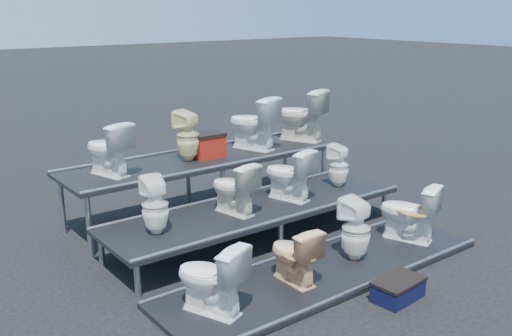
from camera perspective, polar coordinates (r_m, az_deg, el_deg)
ground at (r=7.69m, az=0.15°, el=-7.13°), size 80.00×80.00×0.00m
tier_front at (r=6.79m, az=6.96°, el=-10.24°), size 4.20×1.20×0.06m
tier_mid at (r=7.61m, az=0.15°, el=-5.53°), size 4.20×1.20×0.46m
tier_back at (r=8.55m, az=-5.16°, el=-1.75°), size 4.20×1.20×0.86m
toilet_0 at (r=5.72m, az=-4.60°, el=-10.89°), size 0.66×0.83×0.75m
toilet_1 at (r=6.33m, az=3.81°, el=-8.58°), size 0.37×0.64×0.65m
toilet_2 at (r=6.95m, az=9.97°, el=-6.02°), size 0.36×0.37×0.77m
toilet_3 at (r=7.66m, az=15.01°, el=-4.25°), size 0.66×0.85×0.76m
toilet_4 at (r=6.66m, az=-10.06°, el=-3.68°), size 0.36×0.36×0.68m
toilet_5 at (r=7.20m, az=-2.26°, el=-1.99°), size 0.49×0.72×0.67m
toilet_6 at (r=7.73m, az=3.26°, el=-0.60°), size 0.56×0.78×0.71m
toilet_7 at (r=8.39m, az=8.28°, el=0.25°), size 0.34×0.34×0.63m
toilet_8 at (r=7.69m, az=-14.62°, el=1.89°), size 0.57×0.78×0.71m
toilet_9 at (r=8.22m, az=-6.83°, el=3.23°), size 0.42×0.42×0.73m
toilet_10 at (r=8.84m, az=-0.34°, el=4.54°), size 0.69×0.91×0.83m
toilet_11 at (r=9.45m, az=4.44°, el=5.32°), size 0.76×0.96×0.86m
red_crate at (r=8.43m, az=-4.88°, el=2.15°), size 0.46×0.37×0.32m
step_stool at (r=6.36m, az=14.01°, el=-11.80°), size 0.57×0.37×0.20m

